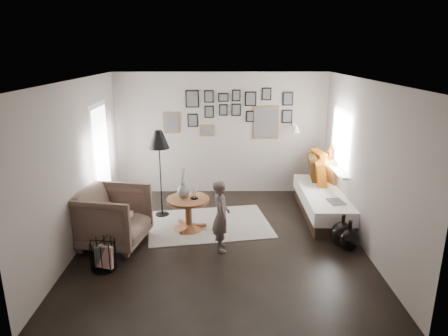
{
  "coord_description": "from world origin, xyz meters",
  "views": [
    {
      "loc": [
        0.0,
        -6.01,
        3.03
      ],
      "look_at": [
        0.05,
        0.5,
        1.1
      ],
      "focal_mm": 32.0,
      "sensor_mm": 36.0,
      "label": 1
    }
  ],
  "objects_px": {
    "daybed": "(326,198)",
    "demijohn_small": "(349,239)",
    "armchair": "(113,217)",
    "pedestal_table": "(189,215)",
    "floor_lamp": "(159,143)",
    "child": "(221,216)",
    "demijohn_large": "(342,234)",
    "vase": "(183,189)",
    "magazine_basket": "(103,255)"
  },
  "relations": [
    {
      "from": "floor_lamp",
      "to": "magazine_basket",
      "type": "xyz_separation_m",
      "value": [
        -0.56,
        -1.94,
        -1.2
      ]
    },
    {
      "from": "vase",
      "to": "magazine_basket",
      "type": "xyz_separation_m",
      "value": [
        -1.04,
        -1.32,
        -0.53
      ]
    },
    {
      "from": "armchair",
      "to": "daybed",
      "type": "bearing_deg",
      "value": -61.53
    },
    {
      "from": "vase",
      "to": "floor_lamp",
      "type": "height_order",
      "value": "floor_lamp"
    },
    {
      "from": "daybed",
      "to": "armchair",
      "type": "xyz_separation_m",
      "value": [
        -3.73,
        -1.23,
        0.14
      ]
    },
    {
      "from": "magazine_basket",
      "to": "child",
      "type": "xyz_separation_m",
      "value": [
        1.68,
        0.58,
        0.35
      ]
    },
    {
      "from": "child",
      "to": "magazine_basket",
      "type": "bearing_deg",
      "value": 100.99
    },
    {
      "from": "demijohn_small",
      "to": "armchair",
      "type": "bearing_deg",
      "value": 176.3
    },
    {
      "from": "floor_lamp",
      "to": "daybed",
      "type": "bearing_deg",
      "value": 1.1
    },
    {
      "from": "pedestal_table",
      "to": "magazine_basket",
      "type": "relative_size",
      "value": 1.68
    },
    {
      "from": "demijohn_large",
      "to": "child",
      "type": "relative_size",
      "value": 0.48
    },
    {
      "from": "child",
      "to": "armchair",
      "type": "bearing_deg",
      "value": 75.51
    },
    {
      "from": "daybed",
      "to": "armchair",
      "type": "distance_m",
      "value": 3.93
    },
    {
      "from": "demijohn_large",
      "to": "demijohn_small",
      "type": "xyz_separation_m",
      "value": [
        0.07,
        -0.12,
        -0.02
      ]
    },
    {
      "from": "magazine_basket",
      "to": "demijohn_large",
      "type": "bearing_deg",
      "value": 10.28
    },
    {
      "from": "magazine_basket",
      "to": "pedestal_table",
      "type": "bearing_deg",
      "value": 49.36
    },
    {
      "from": "demijohn_large",
      "to": "child",
      "type": "xyz_separation_m",
      "value": [
        -1.93,
        -0.08,
        0.36
      ]
    },
    {
      "from": "pedestal_table",
      "to": "floor_lamp",
      "type": "distance_m",
      "value": 1.43
    },
    {
      "from": "magazine_basket",
      "to": "demijohn_large",
      "type": "xyz_separation_m",
      "value": [
        3.61,
        0.65,
        -0.0
      ]
    },
    {
      "from": "pedestal_table",
      "to": "vase",
      "type": "bearing_deg",
      "value": 165.96
    },
    {
      "from": "vase",
      "to": "demijohn_small",
      "type": "distance_m",
      "value": 2.82
    },
    {
      "from": "demijohn_small",
      "to": "vase",
      "type": "bearing_deg",
      "value": 163.43
    },
    {
      "from": "floor_lamp",
      "to": "demijohn_small",
      "type": "relative_size",
      "value": 3.29
    },
    {
      "from": "vase",
      "to": "magazine_basket",
      "type": "bearing_deg",
      "value": -128.13
    },
    {
      "from": "floor_lamp",
      "to": "demijohn_large",
      "type": "height_order",
      "value": "floor_lamp"
    },
    {
      "from": "floor_lamp",
      "to": "child",
      "type": "bearing_deg",
      "value": -50.51
    },
    {
      "from": "magazine_basket",
      "to": "demijohn_large",
      "type": "relative_size",
      "value": 0.8
    },
    {
      "from": "armchair",
      "to": "demijohn_large",
      "type": "distance_m",
      "value": 3.67
    },
    {
      "from": "demijohn_large",
      "to": "pedestal_table",
      "type": "bearing_deg",
      "value": 165.44
    },
    {
      "from": "daybed",
      "to": "armchair",
      "type": "height_order",
      "value": "daybed"
    },
    {
      "from": "daybed",
      "to": "demijohn_small",
      "type": "height_order",
      "value": "daybed"
    },
    {
      "from": "floor_lamp",
      "to": "demijohn_large",
      "type": "relative_size",
      "value": 2.99
    },
    {
      "from": "daybed",
      "to": "child",
      "type": "xyz_separation_m",
      "value": [
        -2.0,
        -1.42,
        0.24
      ]
    },
    {
      "from": "demijohn_large",
      "to": "armchair",
      "type": "bearing_deg",
      "value": 178.1
    },
    {
      "from": "daybed",
      "to": "child",
      "type": "bearing_deg",
      "value": -143.7
    },
    {
      "from": "magazine_basket",
      "to": "armchair",
      "type": "bearing_deg",
      "value": 93.32
    },
    {
      "from": "vase",
      "to": "armchair",
      "type": "height_order",
      "value": "vase"
    },
    {
      "from": "daybed",
      "to": "armchair",
      "type": "relative_size",
      "value": 2.19
    },
    {
      "from": "vase",
      "to": "demijohn_large",
      "type": "height_order",
      "value": "vase"
    },
    {
      "from": "armchair",
      "to": "demijohn_large",
      "type": "bearing_deg",
      "value": -81.63
    },
    {
      "from": "pedestal_table",
      "to": "magazine_basket",
      "type": "xyz_separation_m",
      "value": [
        -1.12,
        -1.3,
        -0.05
      ]
    },
    {
      "from": "armchair",
      "to": "demijohn_small",
      "type": "bearing_deg",
      "value": -83.43
    },
    {
      "from": "armchair",
      "to": "floor_lamp",
      "type": "xyz_separation_m",
      "value": [
        0.6,
        1.17,
        0.95
      ]
    },
    {
      "from": "magazine_basket",
      "to": "child",
      "type": "distance_m",
      "value": 1.81
    },
    {
      "from": "pedestal_table",
      "to": "daybed",
      "type": "height_order",
      "value": "daybed"
    },
    {
      "from": "daybed",
      "to": "magazine_basket",
      "type": "xyz_separation_m",
      "value": [
        -3.68,
        -2.0,
        -0.11
      ]
    },
    {
      "from": "daybed",
      "to": "demijohn_large",
      "type": "distance_m",
      "value": 1.35
    },
    {
      "from": "armchair",
      "to": "pedestal_table",
      "type": "bearing_deg",
      "value": -55.37
    },
    {
      "from": "pedestal_table",
      "to": "floor_lamp",
      "type": "relative_size",
      "value": 0.45
    },
    {
      "from": "demijohn_large",
      "to": "child",
      "type": "distance_m",
      "value": 1.96
    }
  ]
}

